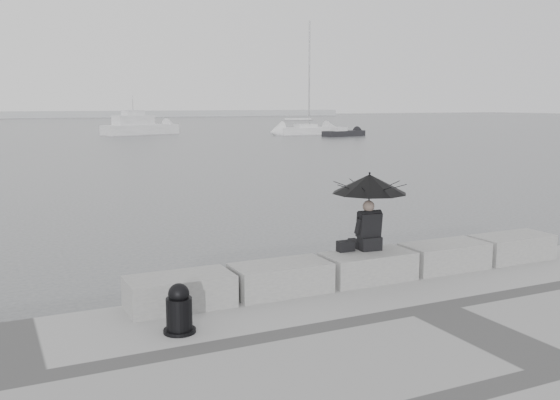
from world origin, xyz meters
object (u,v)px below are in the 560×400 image
seated_person (369,192)px  small_motorboat (344,133)px  motor_cruiser (140,127)px  sailboat_right (306,130)px  mooring_bollard (179,312)px

seated_person → small_motorboat: size_ratio=0.27×
motor_cruiser → sailboat_right: bearing=-41.6°
mooring_bollard → sailboat_right: 64.54m
seated_person → motor_cruiser: bearing=86.4°
seated_person → sailboat_right: size_ratio=0.11×
mooring_bollard → seated_person: bearing=17.8°
small_motorboat → seated_person: bearing=-132.1°
sailboat_right → motor_cruiser: sailboat_right is taller
seated_person → sailboat_right: sailboat_right is taller
mooring_bollard → sailboat_right: size_ratio=0.05×
mooring_bollard → small_motorboat: mooring_bollard is taller
mooring_bollard → small_motorboat: bearing=56.5°
motor_cruiser → seated_person: bearing=-115.3°
sailboat_right → small_motorboat: 5.66m
mooring_bollard → sailboat_right: bearing=60.5°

